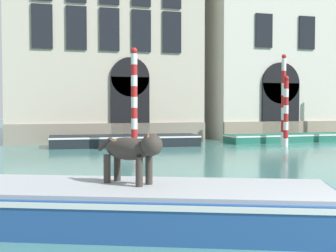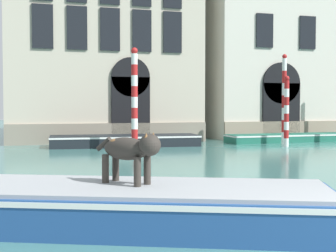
% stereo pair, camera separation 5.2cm
% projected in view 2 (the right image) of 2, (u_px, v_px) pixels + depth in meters
% --- Properties ---
extents(palazzo_left, '(10.12, 6.13, 15.50)m').
position_uv_depth(palazzo_left, '(101.00, 1.00, 25.98)').
color(palazzo_left, '#BCB29E').
rests_on(palazzo_left, ground_plane).
extents(palazzo_right, '(10.07, 6.13, 16.22)m').
position_uv_depth(palazzo_right, '(280.00, 6.00, 29.12)').
color(palazzo_right, beige).
rests_on(palazzo_right, ground_plane).
extents(boat_foreground, '(7.26, 4.59, 0.65)m').
position_uv_depth(boat_foreground, '(111.00, 204.00, 7.36)').
color(boat_foreground, '#234C8C').
rests_on(boat_foreground, ground_plane).
extents(dog_on_deck, '(0.90, 1.04, 0.84)m').
position_uv_depth(dog_on_deck, '(130.00, 150.00, 7.42)').
color(dog_on_deck, '#332D28').
rests_on(dog_on_deck, boat_foreground).
extents(boat_moored_near_palazzo, '(6.98, 2.33, 0.51)m').
position_uv_depth(boat_moored_near_palazzo, '(125.00, 140.00, 21.78)').
color(boat_moored_near_palazzo, black).
rests_on(boat_moored_near_palazzo, ground_plane).
extents(boat_moored_far, '(6.95, 1.63, 0.42)m').
position_uv_depth(boat_moored_far, '(289.00, 137.00, 24.48)').
color(boat_moored_far, '#1E6651').
rests_on(boat_moored_far, ground_plane).
extents(mooring_pole_0, '(0.28, 0.28, 4.32)m').
position_uv_depth(mooring_pole_0, '(135.00, 99.00, 19.57)').
color(mooring_pole_0, white).
rests_on(mooring_pole_0, ground_plane).
extents(mooring_pole_1, '(0.23, 0.23, 4.38)m').
position_uv_depth(mooring_pole_1, '(284.00, 99.00, 22.70)').
color(mooring_pole_1, white).
rests_on(mooring_pole_1, ground_plane).
extents(mooring_pole_3, '(0.23, 0.23, 3.27)m').
position_uv_depth(mooring_pole_3, '(286.00, 111.00, 21.56)').
color(mooring_pole_3, white).
rests_on(mooring_pole_3, ground_plane).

